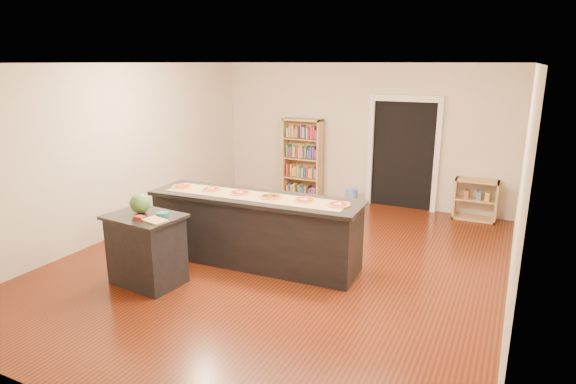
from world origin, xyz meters
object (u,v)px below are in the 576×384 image
at_px(waste_bin, 352,197).
at_px(watermelon, 140,203).
at_px(kitchen_island, 255,230).
at_px(side_counter, 147,249).
at_px(bookshelf, 302,159).
at_px(low_shelf, 476,200).

xyz_separation_m(waste_bin, watermelon, (-1.35, -4.50, 0.89)).
bearing_deg(watermelon, kitchen_island, 46.89).
xyz_separation_m(side_counter, watermelon, (-0.11, 0.06, 0.59)).
xyz_separation_m(kitchen_island, bookshelf, (-0.85, 3.51, 0.33)).
bearing_deg(kitchen_island, bookshelf, 101.04).
distance_m(low_shelf, watermelon, 5.95).
bearing_deg(bookshelf, kitchen_island, -76.33).
height_order(kitchen_island, low_shelf, kitchen_island).
height_order(kitchen_island, waste_bin, kitchen_island).
relative_size(waste_bin, watermelon, 1.28).
xyz_separation_m(side_counter, waste_bin, (1.25, 4.57, -0.30)).
distance_m(side_counter, bookshelf, 4.71).
bearing_deg(side_counter, watermelon, 154.62).
distance_m(kitchen_island, watermelon, 1.63).
height_order(side_counter, watermelon, watermelon).
bearing_deg(watermelon, bookshelf, 87.61).
bearing_deg(side_counter, low_shelf, 57.92).
height_order(waste_bin, watermelon, watermelon).
xyz_separation_m(low_shelf, watermelon, (-3.68, -4.62, 0.69)).
bearing_deg(bookshelf, side_counter, -91.04).
bearing_deg(low_shelf, side_counter, -127.35).
relative_size(kitchen_island, waste_bin, 9.05).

